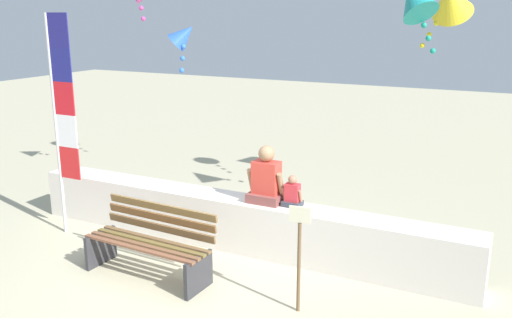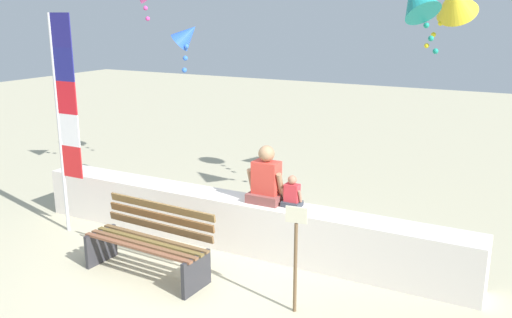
% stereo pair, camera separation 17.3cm
% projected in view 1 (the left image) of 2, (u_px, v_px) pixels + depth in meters
% --- Properties ---
extents(ground_plane, '(40.00, 40.00, 0.00)m').
position_uv_depth(ground_plane, '(192.00, 279.00, 6.94)').
color(ground_plane, '#B8B191').
extents(seawall_ledge, '(6.68, 0.51, 0.74)m').
position_uv_depth(seawall_ledge, '(235.00, 222.00, 7.82)').
color(seawall_ledge, silver).
rests_on(seawall_ledge, ground).
extents(park_bench, '(1.72, 0.68, 0.88)m').
position_uv_depth(park_bench, '(151.00, 244.00, 6.96)').
color(park_bench, brown).
rests_on(park_bench, ground).
extents(person_adult, '(0.52, 0.38, 0.79)m').
position_uv_depth(person_adult, '(266.00, 180.00, 7.49)').
color(person_adult, brown).
rests_on(person_adult, seawall_ledge).
extents(person_child, '(0.28, 0.21, 0.43)m').
position_uv_depth(person_child, '(292.00, 194.00, 7.35)').
color(person_child, '#343842').
rests_on(person_child, seawall_ledge).
extents(flag_banner, '(0.42, 0.05, 3.25)m').
position_uv_depth(flag_banner, '(61.00, 110.00, 7.90)').
color(flag_banner, '#B7B7BC').
rests_on(flag_banner, ground).
extents(kite_yellow, '(0.82, 0.92, 1.17)m').
position_uv_depth(kite_yellow, '(450.00, 0.00, 8.74)').
color(kite_yellow, yellow).
extents(kite_blue, '(0.63, 0.59, 0.84)m').
position_uv_depth(kite_blue, '(184.00, 35.00, 8.86)').
color(kite_blue, blue).
extents(sign_post, '(0.24, 0.05, 1.24)m').
position_uv_depth(sign_post, '(299.00, 250.00, 6.01)').
color(sign_post, brown).
rests_on(sign_post, ground).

